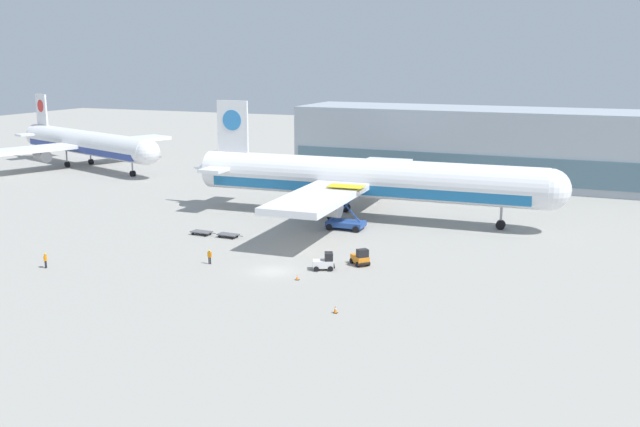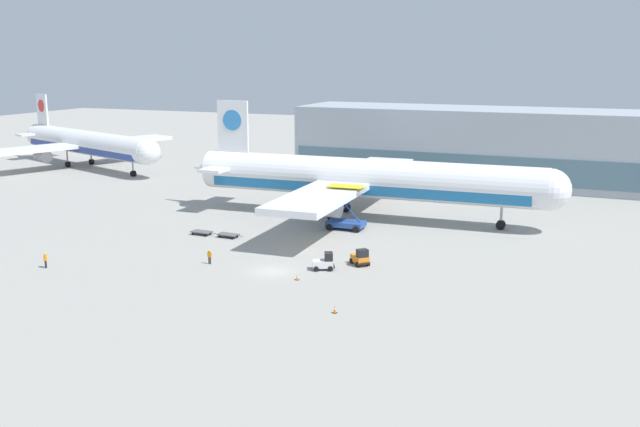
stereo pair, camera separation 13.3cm
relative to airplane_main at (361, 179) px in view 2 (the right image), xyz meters
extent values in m
plane|color=#9E9B93|center=(0.06, -29.59, -5.84)|extent=(400.00, 400.00, 0.00)
cube|color=#9EA8B2|center=(20.01, 39.58, 1.16)|extent=(90.00, 18.00, 14.00)
cube|color=slate|center=(20.01, 30.48, -1.99)|extent=(88.20, 0.20, 4.90)
cylinder|color=white|center=(0.79, 0.03, 0.26)|extent=(52.18, 7.75, 5.80)
cube|color=#1E669E|center=(0.79, 0.03, -1.04)|extent=(48.02, 7.47, 1.45)
sphere|color=white|center=(26.77, 1.00, 0.26)|extent=(5.68, 5.68, 5.68)
cone|color=white|center=(-25.19, -0.95, 0.26)|extent=(6.58, 5.75, 5.51)
cube|color=white|center=(-21.03, -0.79, 7.16)|extent=(5.21, 0.63, 8.00)
cylinder|color=#3384CC|center=(-21.03, -0.79, 8.12)|extent=(3.22, 0.67, 3.20)
cube|color=white|center=(-22.07, -0.83, 0.84)|extent=(4.09, 13.13, 0.50)
cube|color=white|center=(-1.81, -0.07, -0.46)|extent=(9.79, 48.27, 0.90)
cylinder|color=#9EA0A5|center=(-1.43, -10.14, -2.26)|extent=(4.30, 2.96, 2.80)
cylinder|color=#9EA0A5|center=(-2.18, 10.01, -2.26)|extent=(4.30, 2.96, 2.80)
cylinder|color=#9EA0A5|center=(20.54, 0.77, -3.19)|extent=(0.36, 0.36, 4.00)
cylinder|color=black|center=(20.54, 0.77, -5.19)|extent=(1.33, 0.95, 1.30)
cylinder|color=#9EA0A5|center=(-3.25, -3.32, -3.19)|extent=(0.36, 0.36, 4.00)
cylinder|color=black|center=(-3.25, -3.32, -5.19)|extent=(1.33, 0.95, 1.30)
cylinder|color=#9EA0A5|center=(-3.49, 3.07, -3.19)|extent=(0.36, 0.36, 4.00)
cylinder|color=black|center=(-3.49, 3.07, -5.19)|extent=(1.33, 0.95, 1.30)
cylinder|color=white|center=(-71.61, 23.94, -0.40)|extent=(45.28, 20.79, 5.17)
cube|color=#2D428E|center=(-71.61, 23.94, -1.57)|extent=(41.76, 19.42, 1.29)
sphere|color=white|center=(-49.86, 15.97, -0.40)|extent=(5.06, 5.06, 5.06)
cone|color=white|center=(-93.36, 31.91, -0.40)|extent=(7.03, 6.57, 4.91)
cube|color=white|center=(-89.88, 30.64, 5.74)|extent=(4.49, 1.96, 7.13)
cylinder|color=red|center=(-89.88, 30.64, 6.60)|extent=(2.85, 1.44, 2.85)
cube|color=white|center=(-90.75, 30.96, 0.11)|extent=(7.00, 11.98, 0.45)
cube|color=white|center=(-73.79, 24.74, -1.05)|extent=(21.41, 42.61, 0.80)
cylinder|color=#9EA0A5|center=(-76.88, 16.31, -2.65)|extent=(4.37, 3.63, 2.49)
cylinder|color=#9EA0A5|center=(-70.70, 33.17, -2.65)|extent=(4.37, 3.63, 2.49)
cylinder|color=#9EA0A5|center=(-55.08, 17.88, -3.48)|extent=(0.32, 0.32, 3.56)
cylinder|color=black|center=(-55.08, 17.88, -5.26)|extent=(1.36, 1.15, 1.16)
cylinder|color=#9EA0A5|center=(-76.07, 22.54, -3.48)|extent=(0.32, 0.32, 3.56)
cylinder|color=black|center=(-76.07, 22.54, -5.26)|extent=(1.36, 1.15, 1.16)
cylinder|color=#9EA0A5|center=(-74.11, 27.89, -3.48)|extent=(0.32, 0.32, 3.56)
cylinder|color=black|center=(-74.11, 27.89, -5.26)|extent=(1.36, 1.15, 1.16)
cube|color=#284C99|center=(0.53, -7.48, -5.04)|extent=(5.31, 3.19, 0.70)
cube|color=#B2B2B7|center=(0.53, -7.48, -0.27)|extent=(5.04, 3.03, 0.30)
cube|color=yellow|center=(0.53, -7.48, 0.28)|extent=(5.04, 3.03, 0.08)
cube|color=#284C99|center=(0.53, -7.48, -2.48)|extent=(4.28, 0.32, 4.52)
cube|color=#284C99|center=(0.53, -7.48, -2.48)|extent=(4.28, 0.32, 4.52)
cylinder|color=black|center=(2.42, -5.91, -5.39)|extent=(0.91, 0.39, 0.90)
cylinder|color=black|center=(2.53, -8.91, -5.39)|extent=(0.91, 0.39, 0.90)
cylinder|color=black|center=(-1.48, -6.06, -5.39)|extent=(0.91, 0.39, 0.90)
cylinder|color=black|center=(-1.37, -9.06, -5.39)|extent=(0.91, 0.39, 0.90)
cube|color=silver|center=(5.05, -26.71, -5.14)|extent=(2.68, 2.25, 0.80)
cube|color=black|center=(5.63, -26.43, -4.29)|extent=(1.35, 1.51, 0.90)
cube|color=black|center=(6.16, -26.18, -5.42)|extent=(0.69, 1.21, 0.24)
cylinder|color=black|center=(5.47, -25.73, -5.54)|extent=(0.64, 0.47, 0.60)
cylinder|color=black|center=(6.07, -26.99, -5.54)|extent=(0.64, 0.47, 0.60)
cylinder|color=black|center=(4.02, -26.42, -5.54)|extent=(0.64, 0.47, 0.60)
cylinder|color=black|center=(4.62, -27.69, -5.54)|extent=(0.64, 0.47, 0.60)
cube|color=orange|center=(8.22, -23.19, -5.14)|extent=(2.62, 2.61, 0.80)
cube|color=black|center=(8.69, -23.64, -4.29)|extent=(1.51, 1.52, 0.90)
cube|color=black|center=(9.10, -24.04, -5.42)|extent=(0.99, 1.01, 0.24)
cylinder|color=black|center=(9.29, -23.25, -5.54)|extent=(0.60, 0.59, 0.60)
cylinder|color=black|center=(8.31, -24.25, -5.54)|extent=(0.60, 0.59, 0.60)
cylinder|color=black|center=(8.13, -22.12, -5.54)|extent=(0.60, 0.59, 0.60)
cylinder|color=black|center=(7.16, -23.12, -5.54)|extent=(0.60, 0.59, 0.60)
cube|color=#56565B|center=(-16.37, -18.15, -5.42)|extent=(2.87, 1.63, 0.12)
cube|color=#56565B|center=(-14.52, -18.24, -5.42)|extent=(0.90, 0.12, 0.08)
cylinder|color=black|center=(-15.36, -17.56, -5.66)|extent=(0.37, 0.16, 0.36)
cylinder|color=black|center=(-15.42, -18.84, -5.66)|extent=(0.37, 0.16, 0.36)
cylinder|color=black|center=(-17.31, -17.47, -5.66)|extent=(0.37, 0.16, 0.36)
cylinder|color=black|center=(-17.38, -18.74, -5.66)|extent=(0.37, 0.16, 0.36)
cube|color=#56565B|center=(-12.29, -18.05, -5.42)|extent=(2.87, 1.63, 0.12)
cube|color=#56565B|center=(-10.45, -18.14, -5.42)|extent=(0.90, 0.12, 0.08)
cylinder|color=black|center=(-11.29, -17.46, -5.66)|extent=(0.37, 0.16, 0.36)
cylinder|color=black|center=(-11.35, -18.74, -5.66)|extent=(0.37, 0.16, 0.36)
cylinder|color=black|center=(-13.24, -17.37, -5.66)|extent=(0.37, 0.16, 0.36)
cylinder|color=black|center=(-13.30, -18.64, -5.66)|extent=(0.37, 0.16, 0.36)
cylinder|color=black|center=(-7.89, -29.75, -5.43)|extent=(0.14, 0.14, 0.82)
cylinder|color=black|center=(-8.09, -29.75, -5.43)|extent=(0.14, 0.14, 0.82)
cube|color=orange|center=(-7.99, -29.75, -4.71)|extent=(0.36, 0.22, 0.62)
cylinder|color=orange|center=(-7.75, -29.75, -4.67)|extent=(0.09, 0.09, 0.56)
cylinder|color=orange|center=(-8.23, -29.75, -4.67)|extent=(0.09, 0.09, 0.56)
sphere|color=#846047|center=(-7.99, -29.75, -4.28)|extent=(0.22, 0.22, 0.22)
sphere|color=yellow|center=(-7.99, -29.75, -4.22)|extent=(0.21, 0.21, 0.21)
cylinder|color=black|center=(-24.45, -38.32, -5.41)|extent=(0.14, 0.14, 0.87)
cylinder|color=black|center=(-24.39, -38.52, -5.41)|extent=(0.14, 0.14, 0.87)
cube|color=orange|center=(-24.42, -38.42, -4.65)|extent=(0.31, 0.41, 0.65)
cylinder|color=orange|center=(-24.49, -38.19, -4.61)|extent=(0.09, 0.09, 0.59)
cylinder|color=orange|center=(-24.35, -38.65, -4.61)|extent=(0.09, 0.09, 0.59)
sphere|color=tan|center=(-24.42, -38.42, -4.20)|extent=(0.23, 0.23, 0.23)
sphere|color=yellow|center=(-24.42, -38.42, -4.14)|extent=(0.22, 0.22, 0.22)
cube|color=black|center=(11.49, -39.18, -5.82)|extent=(0.40, 0.40, 0.04)
cone|color=orange|center=(11.49, -39.18, -5.45)|extent=(0.32, 0.32, 0.71)
cylinder|color=white|center=(11.49, -39.18, -5.41)|extent=(0.19, 0.19, 0.10)
cube|color=black|center=(3.94, -31.31, -5.82)|extent=(0.40, 0.40, 0.04)
cone|color=orange|center=(3.94, -31.31, -5.52)|extent=(0.32, 0.32, 0.55)
cylinder|color=white|center=(3.94, -31.31, -5.50)|extent=(0.19, 0.19, 0.08)
camera|label=1|loc=(34.78, -98.32, 17.79)|focal=40.00mm
camera|label=2|loc=(34.90, -98.27, 17.79)|focal=40.00mm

